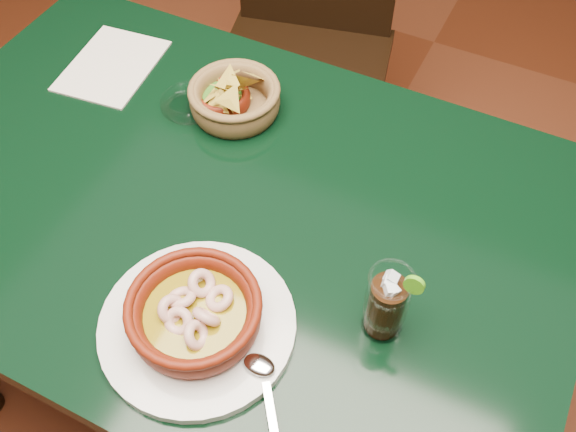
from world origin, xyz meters
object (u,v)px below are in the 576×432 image
at_px(dining_chair, 306,42).
at_px(cola_drink, 386,304).
at_px(chip_basket, 235,99).
at_px(dining_table, 223,234).
at_px(shrimp_plate, 196,317).

height_order(dining_chair, cola_drink, dining_chair).
bearing_deg(chip_basket, cola_drink, -36.13).
xyz_separation_m(dining_table, chip_basket, (-0.08, 0.20, 0.13)).
xyz_separation_m(dining_table, shrimp_plate, (0.09, -0.22, 0.13)).
bearing_deg(dining_chair, chip_basket, -80.01).
distance_m(shrimp_plate, chip_basket, 0.45).
height_order(chip_basket, cola_drink, cola_drink).
distance_m(dining_table, shrimp_plate, 0.27).
distance_m(chip_basket, cola_drink, 0.51).
xyz_separation_m(dining_table, dining_chair, (-0.17, 0.71, -0.13)).
height_order(dining_chair, chip_basket, dining_chair).
relative_size(shrimp_plate, chip_basket, 1.73).
bearing_deg(chip_basket, shrimp_plate, -67.66).
xyz_separation_m(dining_chair, cola_drink, (0.50, -0.81, 0.29)).
bearing_deg(cola_drink, dining_chair, 121.63).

